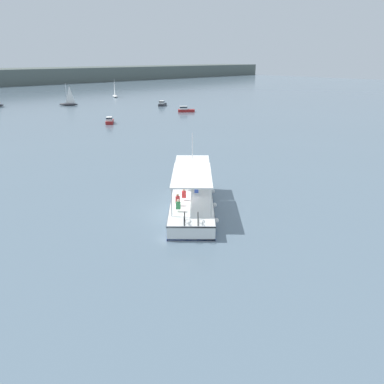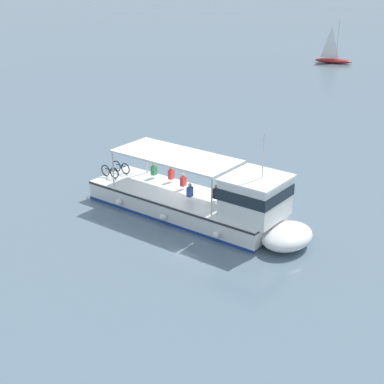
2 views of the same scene
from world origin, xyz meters
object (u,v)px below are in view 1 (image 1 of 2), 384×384
Objects in this scene: sailboat_near_starboard at (69,103)px; motorboat_horizon_east at (185,109)px; ferry_main at (192,192)px; motorboat_far_left at (162,104)px; sailboat_mid_channel at (115,95)px; motorboat_far_right at (110,121)px.

motorboat_horizon_east is at bearing -66.25° from sailboat_near_starboard.
ferry_main is at bearing -109.63° from sailboat_near_starboard.
sailboat_near_starboard is (-16.37, 16.66, -0.00)m from motorboat_far_left.
ferry_main is 93.83m from sailboat_mid_channel.
sailboat_mid_channel is (3.97, 27.09, -0.00)m from motorboat_far_left.
motorboat_far_left is 27.38m from sailboat_mid_channel.
ferry_main is 3.08× the size of motorboat_far_left.
motorboat_far_left is 1.01× the size of motorboat_horizon_east.
motorboat_horizon_east is at bearing -106.35° from motorboat_far_left.
motorboat_horizon_east is (12.75, -28.98, 0.00)m from sailboat_near_starboard.
motorboat_far_right is 0.68× the size of sailboat_near_starboard.
motorboat_horizon_east is (38.23, 42.46, -0.47)m from ferry_main.
motorboat_far_right is 32.10m from sailboat_near_starboard.
motorboat_far_left is at bearing 52.63° from ferry_main.
ferry_main reaches higher than motorboat_horizon_east.
sailboat_mid_channel is at bearing 60.77° from ferry_main.
motorboat_far_left and motorboat_horizon_east have the same top height.
ferry_main is at bearing -113.59° from motorboat_far_right.
motorboat_far_right is at bearing 66.41° from ferry_main.
sailboat_near_starboard is 22.86m from sailboat_mid_channel.
motorboat_far_left is 23.36m from sailboat_near_starboard.
ferry_main is 3.06× the size of motorboat_far_right.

